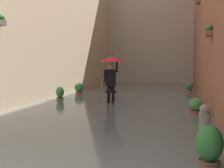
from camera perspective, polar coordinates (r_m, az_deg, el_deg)
name	(u,v)px	position (r m, az deg, el deg)	size (l,w,h in m)	color
ground_plane	(127,103)	(13.48, 2.75, -3.53)	(60.00, 60.00, 0.00)	gray
flood_water	(127,101)	(13.47, 2.75, -3.15)	(7.21, 26.13, 0.18)	#515B60
building_facade_far	(151,24)	(24.41, 7.10, 10.92)	(10.01, 1.80, 9.37)	#A89989
person_wading	(112,70)	(12.10, -0.09, 2.53)	(1.00, 1.00, 2.09)	black
potted_plant_mid_left	(196,108)	(9.97, 15.12, -4.30)	(0.43, 0.43, 0.68)	brown
potted_plant_near_left	(190,88)	(16.66, 14.05, -0.81)	(0.36, 0.36, 0.72)	brown
potted_plant_far_left	(209,149)	(5.18, 17.44, -11.31)	(0.42, 0.42, 0.82)	brown
potted_plant_near_right	(60,95)	(13.40, -9.53, -1.95)	(0.34, 0.34, 0.74)	#66605B
potted_plant_mid_right	(79,89)	(15.69, -6.07, -0.97)	(0.46, 0.46, 0.73)	#9E563D
mooring_bollard	(205,125)	(6.99, 16.65, -7.21)	(0.25, 0.25, 0.90)	gray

